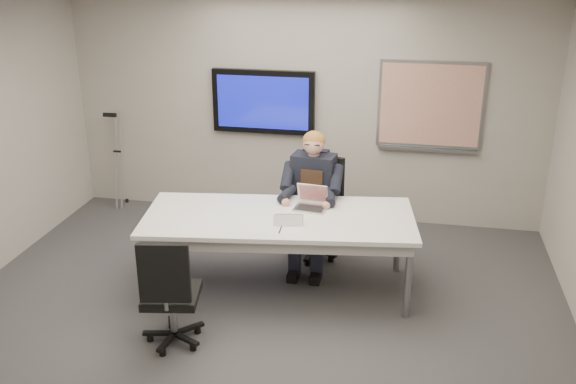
% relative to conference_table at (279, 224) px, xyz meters
% --- Properties ---
extents(floor, '(6.00, 6.00, 0.02)m').
position_rel_conference_table_xyz_m(floor, '(-0.11, -0.99, -0.73)').
color(floor, '#3A3A3D').
rests_on(floor, ground).
extents(ceiling, '(6.00, 6.00, 0.02)m').
position_rel_conference_table_xyz_m(ceiling, '(-0.11, -0.99, 2.07)').
color(ceiling, white).
rests_on(ceiling, wall_back).
extents(wall_back, '(6.00, 0.02, 2.80)m').
position_rel_conference_table_xyz_m(wall_back, '(-0.11, 2.01, 0.67)').
color(wall_back, '#A6A196').
rests_on(wall_back, ground).
extents(conference_table, '(2.81, 1.47, 0.83)m').
position_rel_conference_table_xyz_m(conference_table, '(0.00, 0.00, 0.00)').
color(conference_table, white).
rests_on(conference_table, ground).
extents(tv_display, '(1.30, 0.09, 0.80)m').
position_rel_conference_table_xyz_m(tv_display, '(-0.61, 1.95, 0.77)').
color(tv_display, black).
rests_on(tv_display, wall_back).
extents(whiteboard, '(1.25, 0.08, 1.10)m').
position_rel_conference_table_xyz_m(whiteboard, '(1.44, 1.98, 0.80)').
color(whiteboard, gray).
rests_on(whiteboard, wall_back).
extents(office_chair_far, '(0.72, 0.72, 1.15)m').
position_rel_conference_table_xyz_m(office_chair_far, '(0.25, 0.86, -0.37)').
color(office_chair_far, black).
rests_on(office_chair_far, ground).
extents(office_chair_near, '(0.60, 0.60, 1.08)m').
position_rel_conference_table_xyz_m(office_chair_near, '(-0.72, -1.15, -0.40)').
color(office_chair_near, black).
rests_on(office_chair_near, ground).
extents(seated_person, '(0.49, 0.84, 1.50)m').
position_rel_conference_table_xyz_m(seated_person, '(0.23, 0.58, -0.13)').
color(seated_person, '#1E2333').
rests_on(seated_person, office_chair_far).
extents(crutch, '(0.28, 0.59, 1.40)m').
position_rel_conference_table_xyz_m(crutch, '(-2.57, 1.80, -0.05)').
color(crutch, '#AEB2B6').
rests_on(crutch, ground).
extents(laptop, '(0.35, 0.33, 0.23)m').
position_rel_conference_table_xyz_m(laptop, '(0.28, 0.28, 0.15)').
color(laptop, silver).
rests_on(laptop, conference_table).
extents(name_tent, '(0.29, 0.13, 0.11)m').
position_rel_conference_table_xyz_m(name_tent, '(0.14, -0.19, 0.15)').
color(name_tent, white).
rests_on(name_tent, conference_table).
extents(pen, '(0.02, 0.15, 0.01)m').
position_rel_conference_table_xyz_m(pen, '(0.08, -0.34, 0.10)').
color(pen, black).
rests_on(pen, conference_table).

